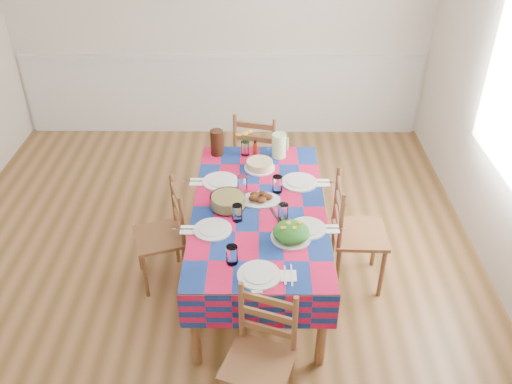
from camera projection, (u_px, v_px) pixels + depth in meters
room at (194, 122)px, 3.55m from camera, size 4.58×5.08×2.78m
wainscot at (222, 92)px, 6.09m from camera, size 4.41×0.06×0.92m
dining_table at (259, 215)px, 3.93m from camera, size 0.96×1.78×0.69m
setting_near_head at (250, 268)px, 3.30m from camera, size 0.43×0.29×0.13m
setting_left_near at (221, 223)px, 3.67m from camera, size 0.47×0.28×0.12m
setting_left_far at (227, 182)px, 4.10m from camera, size 0.50×0.30×0.13m
setting_right_near at (299, 222)px, 3.68m from camera, size 0.48×0.28×0.12m
setting_right_far at (292, 183)px, 4.09m from camera, size 0.51×0.30×0.13m
meat_platter at (260, 198)px, 3.93m from camera, size 0.30×0.21×0.06m
salad_platter at (291, 233)px, 3.56m from camera, size 0.27×0.27×0.11m
pasta_bowl at (228, 201)px, 3.86m from camera, size 0.25×0.25×0.09m
cake at (260, 165)px, 4.30m from camera, size 0.25×0.25×0.07m
serving_utensils at (279, 215)px, 3.80m from camera, size 0.13×0.28×0.01m
flower_vase at (245, 145)px, 4.45m from camera, size 0.14×0.12×0.23m
hot_sauce at (255, 147)px, 4.47m from camera, size 0.03×0.03×0.13m
green_pitcher at (279, 145)px, 4.43m from camera, size 0.12×0.12×0.20m
tea_pitcher at (217, 142)px, 4.46m from camera, size 0.11×0.11×0.22m
name_card at (257, 292)px, 3.15m from camera, size 0.07×0.02×0.02m
chair_near at (260, 359)px, 3.10m from camera, size 0.47×0.46×0.85m
chair_far at (258, 157)px, 4.94m from camera, size 0.49×0.48×0.93m
chair_left at (164, 236)px, 4.06m from camera, size 0.45×0.46×0.84m
chair_right at (354, 233)px, 4.01m from camera, size 0.40×0.42×0.92m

